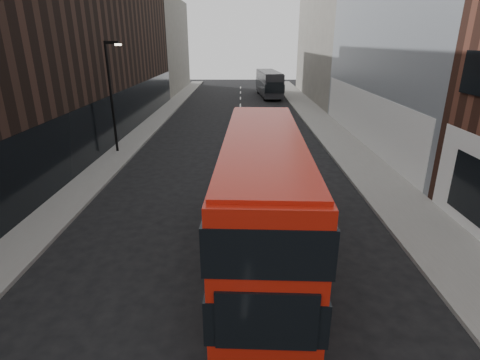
{
  "coord_description": "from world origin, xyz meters",
  "views": [
    {
      "loc": [
        0.09,
        -6.46,
        7.12
      ],
      "look_at": [
        0.05,
        5.98,
        2.5
      ],
      "focal_mm": 28.0,
      "sensor_mm": 36.0,
      "label": 1
    }
  ],
  "objects_px": {
    "red_bus": "(262,192)",
    "car_a": "(274,150)",
    "grey_bus": "(269,83)",
    "street_lamp": "(112,90)",
    "car_b": "(255,126)",
    "car_c": "(253,120)"
  },
  "relations": [
    {
      "from": "street_lamp",
      "to": "grey_bus",
      "type": "xyz_separation_m",
      "value": [
        12.08,
        27.53,
        -2.38
      ]
    },
    {
      "from": "grey_bus",
      "to": "car_b",
      "type": "height_order",
      "value": "grey_bus"
    },
    {
      "from": "red_bus",
      "to": "car_a",
      "type": "xyz_separation_m",
      "value": [
        1.35,
        11.17,
        -1.72
      ]
    },
    {
      "from": "grey_bus",
      "to": "red_bus",
      "type": "bearing_deg",
      "value": -98.47
    },
    {
      "from": "street_lamp",
      "to": "red_bus",
      "type": "height_order",
      "value": "street_lamp"
    },
    {
      "from": "street_lamp",
      "to": "grey_bus",
      "type": "distance_m",
      "value": 30.16
    },
    {
      "from": "grey_bus",
      "to": "car_a",
      "type": "relative_size",
      "value": 2.51
    },
    {
      "from": "car_a",
      "to": "car_b",
      "type": "relative_size",
      "value": 0.97
    },
    {
      "from": "street_lamp",
      "to": "grey_bus",
      "type": "bearing_deg",
      "value": 66.31
    },
    {
      "from": "red_bus",
      "to": "grey_bus",
      "type": "xyz_separation_m",
      "value": [
        3.06,
        40.56,
        -0.63
      ]
    },
    {
      "from": "car_a",
      "to": "car_b",
      "type": "height_order",
      "value": "same"
    },
    {
      "from": "street_lamp",
      "to": "red_bus",
      "type": "relative_size",
      "value": 0.64
    },
    {
      "from": "red_bus",
      "to": "car_b",
      "type": "distance_m",
      "value": 18.54
    },
    {
      "from": "red_bus",
      "to": "car_a",
      "type": "relative_size",
      "value": 2.61
    },
    {
      "from": "car_a",
      "to": "car_b",
      "type": "distance_m",
      "value": 7.35
    },
    {
      "from": "street_lamp",
      "to": "car_b",
      "type": "xyz_separation_m",
      "value": [
        9.41,
        5.42,
        -3.46
      ]
    },
    {
      "from": "red_bus",
      "to": "grey_bus",
      "type": "distance_m",
      "value": 40.68
    },
    {
      "from": "car_a",
      "to": "street_lamp",
      "type": "bearing_deg",
      "value": 169.34
    },
    {
      "from": "car_b",
      "to": "car_c",
      "type": "distance_m",
      "value": 2.75
    },
    {
      "from": "car_b",
      "to": "car_c",
      "type": "xyz_separation_m",
      "value": [
        -0.07,
        2.74,
        -0.09
      ]
    },
    {
      "from": "grey_bus",
      "to": "car_b",
      "type": "relative_size",
      "value": 2.43
    },
    {
      "from": "grey_bus",
      "to": "car_c",
      "type": "bearing_deg",
      "value": -102.19
    }
  ]
}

